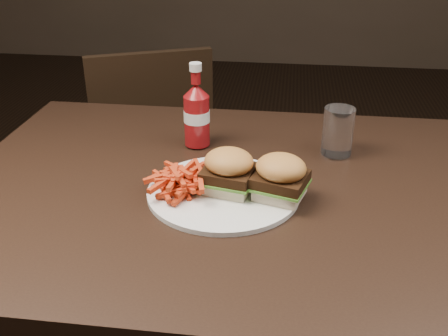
# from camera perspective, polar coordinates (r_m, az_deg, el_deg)

# --- Properties ---
(dining_table) EXTENTS (1.20, 0.80, 0.04)m
(dining_table) POSITION_cam_1_polar(r_m,az_deg,el_deg) (1.02, 3.84, -2.92)
(dining_table) COLOR black
(dining_table) RESTS_ON ground
(chair_far) EXTENTS (0.52, 0.52, 0.04)m
(chair_far) POSITION_cam_1_polar(r_m,az_deg,el_deg) (1.87, -8.19, 1.20)
(chair_far) COLOR black
(chair_far) RESTS_ON ground
(plate) EXTENTS (0.29, 0.29, 0.01)m
(plate) POSITION_cam_1_polar(r_m,az_deg,el_deg) (0.98, -0.08, -2.60)
(plate) COLOR white
(plate) RESTS_ON dining_table
(sandwich_half_a) EXTENTS (0.10, 0.09, 0.02)m
(sandwich_half_a) POSITION_cam_1_polar(r_m,az_deg,el_deg) (0.97, 0.53, -1.82)
(sandwich_half_a) COLOR beige
(sandwich_half_a) RESTS_ON plate
(sandwich_half_b) EXTENTS (0.10, 0.10, 0.02)m
(sandwich_half_b) POSITION_cam_1_polar(r_m,az_deg,el_deg) (0.96, 6.09, -2.52)
(sandwich_half_b) COLOR #F4DFBE
(sandwich_half_b) RESTS_ON plate
(fries_pile) EXTENTS (0.14, 0.14, 0.04)m
(fries_pile) POSITION_cam_1_polar(r_m,az_deg,el_deg) (0.98, -4.29, -1.07)
(fries_pile) COLOR #B44026
(fries_pile) RESTS_ON plate
(ketchup_bottle) EXTENTS (0.06, 0.06, 0.11)m
(ketchup_bottle) POSITION_cam_1_polar(r_m,az_deg,el_deg) (1.16, -2.97, 5.18)
(ketchup_bottle) COLOR maroon
(ketchup_bottle) RESTS_ON dining_table
(tumbler) EXTENTS (0.08, 0.08, 0.10)m
(tumbler) POSITION_cam_1_polar(r_m,az_deg,el_deg) (1.14, 12.30, 3.95)
(tumbler) COLOR white
(tumbler) RESTS_ON dining_table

